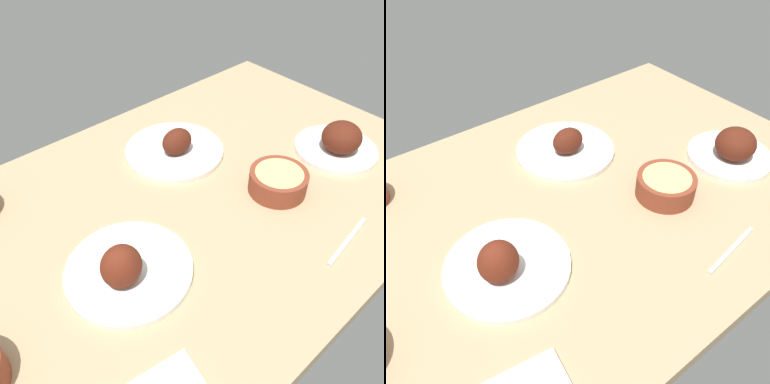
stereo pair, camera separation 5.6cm
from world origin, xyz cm
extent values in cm
cube|color=tan|center=(0.00, 0.00, 2.00)|extent=(140.00, 90.00, 4.00)
cylinder|color=white|center=(-25.02, -8.40, 4.80)|extent=(26.55, 26.55, 1.60)
ellipsoid|color=#602314|center=(-27.46, -10.12, 9.99)|extent=(8.38, 7.59, 9.54)
cylinder|color=white|center=(8.81, 17.31, 4.80)|extent=(27.68, 27.68, 1.60)
ellipsoid|color=#511E11|center=(8.58, 15.73, 8.97)|extent=(8.90, 6.66, 7.32)
cylinder|color=white|center=(43.49, -12.74, 4.80)|extent=(22.98, 22.98, 1.60)
ellipsoid|color=#511E11|center=(43.06, -13.78, 9.61)|extent=(10.93, 10.76, 8.71)
cylinder|color=brown|center=(18.05, -12.23, 6.85)|extent=(14.68, 14.68, 5.70)
cylinder|color=#DBCC7A|center=(18.05, -12.23, 9.20)|extent=(12.04, 12.04, 1.00)
cube|color=silver|center=(16.09, -34.03, 4.40)|extent=(17.67, 3.06, 0.80)
camera|label=1|loc=(-49.76, -55.42, 73.03)|focal=37.97mm
camera|label=2|loc=(-45.47, -58.99, 73.03)|focal=37.97mm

